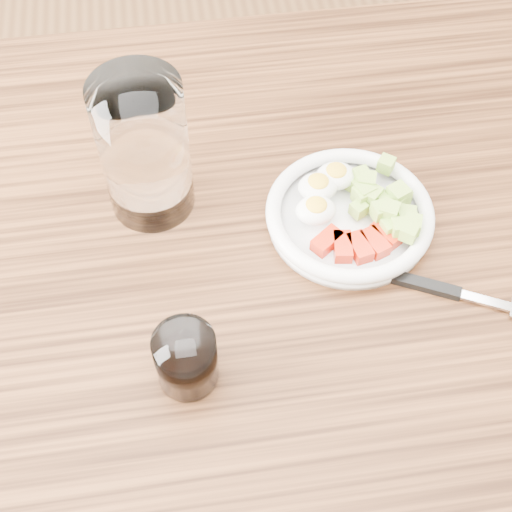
# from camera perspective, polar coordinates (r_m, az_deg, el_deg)

# --- Properties ---
(ground) EXTENTS (4.00, 4.00, 0.00)m
(ground) POSITION_cam_1_polar(r_m,az_deg,el_deg) (1.48, 0.46, -18.31)
(ground) COLOR brown
(ground) RESTS_ON ground
(dining_table) EXTENTS (1.50, 0.90, 0.77)m
(dining_table) POSITION_cam_1_polar(r_m,az_deg,el_deg) (0.86, 0.76, -5.47)
(dining_table) COLOR brown
(dining_table) RESTS_ON ground
(bowl) EXTENTS (0.19, 0.19, 0.04)m
(bowl) POSITION_cam_1_polar(r_m,az_deg,el_deg) (0.81, 7.57, 3.48)
(bowl) COLOR white
(bowl) RESTS_ON dining_table
(fork) EXTENTS (0.19, 0.10, 0.01)m
(fork) POSITION_cam_1_polar(r_m,az_deg,el_deg) (0.78, 14.57, -2.58)
(fork) COLOR black
(fork) RESTS_ON dining_table
(water_glass) EXTENTS (0.10, 0.10, 0.17)m
(water_glass) POSITION_cam_1_polar(r_m,az_deg,el_deg) (0.78, -8.93, 8.45)
(water_glass) COLOR white
(water_glass) RESTS_ON dining_table
(coffee_glass) EXTENTS (0.06, 0.06, 0.07)m
(coffee_glass) POSITION_cam_1_polar(r_m,az_deg,el_deg) (0.69, -5.61, -8.21)
(coffee_glass) COLOR white
(coffee_glass) RESTS_ON dining_table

